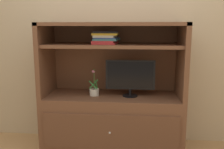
# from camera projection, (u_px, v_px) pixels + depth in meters

# --- Properties ---
(painted_rear_wall) EXTENTS (6.00, 0.10, 2.80)m
(painted_rear_wall) POSITION_uv_depth(u_px,v_px,m) (115.00, 28.00, 3.06)
(painted_rear_wall) COLOR tan
(painted_rear_wall) RESTS_ON ground_plane
(media_console) EXTENTS (1.57, 0.61, 1.46)m
(media_console) POSITION_uv_depth(u_px,v_px,m) (112.00, 109.00, 2.90)
(media_console) COLOR brown
(media_console) RESTS_ON ground_plane
(tv_monitor) EXTENTS (0.55, 0.17, 0.41)m
(tv_monitor) POSITION_uv_depth(u_px,v_px,m) (130.00, 76.00, 2.78)
(tv_monitor) COLOR black
(tv_monitor) RESTS_ON media_console
(potted_plant) EXTENTS (0.11, 0.11, 0.30)m
(potted_plant) POSITION_uv_depth(u_px,v_px,m) (94.00, 91.00, 2.84)
(potted_plant) COLOR beige
(potted_plant) RESTS_ON media_console
(magazine_stack) EXTENTS (0.29, 0.35, 0.14)m
(magazine_stack) POSITION_uv_depth(u_px,v_px,m) (106.00, 38.00, 2.75)
(magazine_stack) COLOR red
(magazine_stack) RESTS_ON media_console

